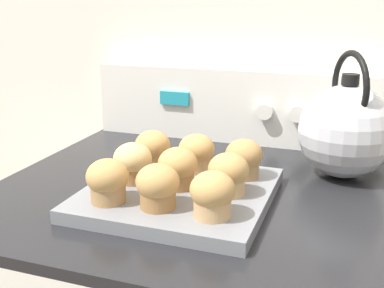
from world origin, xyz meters
The scene contains 13 objects.
wall_back centered at (0.00, 0.69, 1.20)m, with size 8.00×0.05×2.40m.
control_panel centered at (0.00, 0.64, 0.98)m, with size 0.72×0.07×0.17m.
muffin_pan centered at (-0.02, 0.27, 0.90)m, with size 0.30×0.30×0.02m.
muffin_r0_c0 centered at (-0.10, 0.18, 0.95)m, with size 0.07×0.07×0.07m.
muffin_r0_c1 centered at (-0.02, 0.19, 0.95)m, with size 0.07×0.07×0.07m.
muffin_r0_c2 centered at (0.06, 0.18, 0.95)m, with size 0.07×0.07×0.07m.
muffin_r1_c0 centered at (-0.11, 0.27, 0.95)m, with size 0.07×0.07×0.07m.
muffin_r1_c1 centered at (-0.02, 0.27, 0.95)m, with size 0.07×0.07×0.07m.
muffin_r1_c2 centered at (0.06, 0.27, 0.95)m, with size 0.07×0.07×0.07m.
muffin_r2_c0 centered at (-0.11, 0.36, 0.95)m, with size 0.07×0.07×0.07m.
muffin_r2_c1 centered at (-0.02, 0.36, 0.95)m, with size 0.07×0.07×0.07m.
muffin_r2_c2 centered at (0.07, 0.36, 0.95)m, with size 0.07×0.07×0.07m.
tea_kettle centered at (0.23, 0.48, 0.98)m, with size 0.17×0.20×0.24m.
Camera 1 is at (0.25, -0.43, 1.22)m, focal length 45.00 mm.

